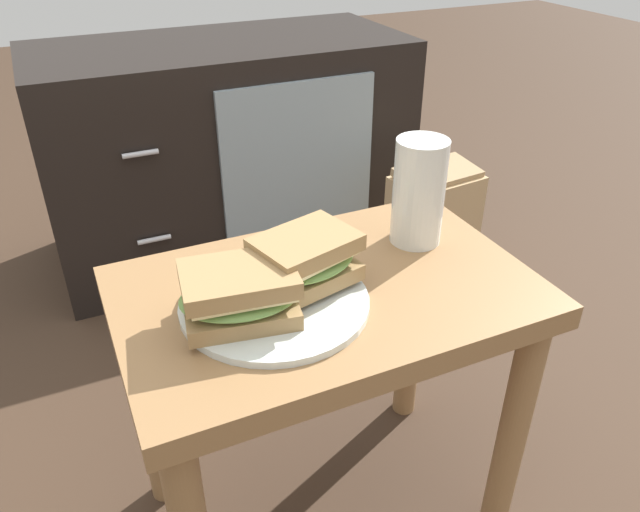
{
  "coord_description": "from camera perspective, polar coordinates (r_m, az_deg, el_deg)",
  "views": [
    {
      "loc": [
        -0.29,
        -0.62,
        0.93
      ],
      "look_at": [
        -0.01,
        0.0,
        0.51
      ],
      "focal_mm": 34.65,
      "sensor_mm": 36.0,
      "label": 1
    }
  ],
  "objects": [
    {
      "name": "ground_plane",
      "position": [
        1.15,
        0.48,
        -22.06
      ],
      "size": [
        8.0,
        8.0,
        0.0
      ],
      "primitive_type": "plane",
      "color": "#3D2B1E"
    },
    {
      "name": "side_table",
      "position": [
        0.88,
        0.58,
        -7.66
      ],
      "size": [
        0.56,
        0.36,
        0.46
      ],
      "color": "olive",
      "rests_on": "ground"
    },
    {
      "name": "tv_cabinet",
      "position": [
        1.75,
        -8.49,
        9.69
      ],
      "size": [
        0.96,
        0.46,
        0.58
      ],
      "color": "black",
      "rests_on": "ground"
    },
    {
      "name": "plate",
      "position": [
        0.79,
        -4.22,
        -4.3
      ],
      "size": [
        0.24,
        0.24,
        0.01
      ],
      "primitive_type": "cylinder",
      "color": "silver",
      "rests_on": "side_table"
    },
    {
      "name": "sandwich_front",
      "position": [
        0.75,
        -7.45,
        -3.49
      ],
      "size": [
        0.16,
        0.13,
        0.07
      ],
      "color": "#9E7A4C",
      "rests_on": "plate"
    },
    {
      "name": "sandwich_back",
      "position": [
        0.8,
        -1.43,
        -0.19
      ],
      "size": [
        0.16,
        0.13,
        0.07
      ],
      "color": "#9E7A4C",
      "rests_on": "plate"
    },
    {
      "name": "beer_glass",
      "position": [
        0.91,
        9.09,
        5.63
      ],
      "size": [
        0.08,
        0.08,
        0.16
      ],
      "color": "silver",
      "rests_on": "side_table"
    },
    {
      "name": "paper_bag",
      "position": [
        1.61,
        10.29,
        2.45
      ],
      "size": [
        0.23,
        0.16,
        0.33
      ],
      "color": "tan",
      "rests_on": "ground"
    }
  ]
}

